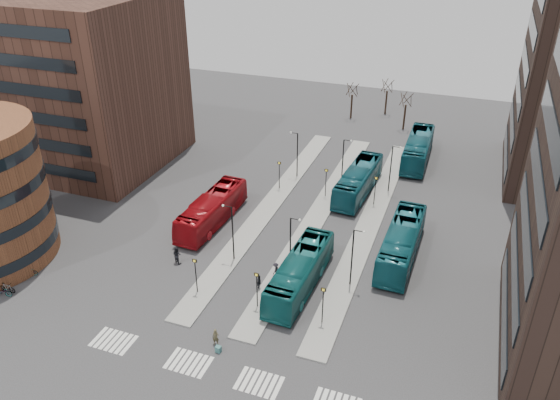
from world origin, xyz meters
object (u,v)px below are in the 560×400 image
(teal_bus_c, at_px, (402,242))
(teal_bus_d, at_px, (418,149))
(bicycle_near, at_px, (2,292))
(suitcase, at_px, (218,349))
(bicycle_far, at_px, (29,272))
(commuter_b, at_px, (259,283))
(commuter_c, at_px, (276,270))
(teal_bus_b, at_px, (358,180))
(traveller, at_px, (216,337))
(bicycle_mid, at_px, (7,288))
(teal_bus_a, at_px, (300,272))
(red_bus, at_px, (212,210))
(commuter_a, at_px, (177,255))

(teal_bus_c, distance_m, teal_bus_d, 24.37)
(bicycle_near, bearing_deg, suitcase, -106.82)
(bicycle_far, bearing_deg, commuter_b, -95.58)
(suitcase, bearing_deg, commuter_c, 90.89)
(teal_bus_b, distance_m, commuter_b, 22.41)
(traveller, xyz_separation_m, bicycle_far, (-21.15, 2.23, -0.32))
(bicycle_near, relative_size, bicycle_mid, 1.11)
(teal_bus_d, bearing_deg, commuter_b, -106.73)
(suitcase, distance_m, commuter_c, 11.13)
(teal_bus_a, bearing_deg, bicycle_mid, -155.98)
(bicycle_near, height_order, bicycle_mid, bicycle_mid)
(red_bus, bearing_deg, bicycle_near, -121.69)
(suitcase, xyz_separation_m, bicycle_mid, (-21.70, 0.16, 0.23))
(commuter_c, relative_size, bicycle_near, 0.78)
(red_bus, relative_size, commuter_c, 8.30)
(bicycle_far, bearing_deg, commuter_c, -90.05)
(red_bus, height_order, teal_bus_a, red_bus)
(suitcase, bearing_deg, commuter_a, 138.40)
(suitcase, relative_size, bicycle_far, 0.34)
(commuter_a, distance_m, bicycle_far, 14.22)
(teal_bus_b, bearing_deg, traveller, -95.63)
(teal_bus_d, bearing_deg, commuter_c, -106.80)
(teal_bus_c, bearing_deg, teal_bus_b, 122.03)
(red_bus, bearing_deg, bicycle_mid, -122.62)
(suitcase, height_order, commuter_a, commuter_a)
(red_bus, xyz_separation_m, bicycle_far, (-12.36, -14.97, -1.27))
(commuter_a, relative_size, commuter_c, 1.27)
(bicycle_far, bearing_deg, bicycle_mid, 160.05)
(commuter_a, height_order, bicycle_mid, commuter_a)
(commuter_c, bearing_deg, teal_bus_b, 174.08)
(teal_bus_b, height_order, bicycle_near, teal_bus_b)
(bicycle_near, bearing_deg, commuter_a, -68.72)
(suitcase, height_order, red_bus, red_bus)
(teal_bus_a, height_order, bicycle_near, teal_bus_a)
(teal_bus_b, bearing_deg, teal_bus_c, -55.46)
(teal_bus_d, height_order, bicycle_mid, teal_bus_d)
(suitcase, relative_size, traveller, 0.37)
(red_bus, bearing_deg, bicycle_far, -127.32)
(red_bus, xyz_separation_m, teal_bus_b, (13.70, 12.60, 0.04))
(teal_bus_c, xyz_separation_m, bicycle_mid, (-33.28, -18.25, -1.27))
(bicycle_near, bearing_deg, commuter_c, -80.86)
(teal_bus_c, bearing_deg, bicycle_near, -149.21)
(red_bus, xyz_separation_m, traveller, (8.79, -17.21, -0.95))
(suitcase, height_order, teal_bus_c, teal_bus_c)
(teal_bus_a, bearing_deg, teal_bus_d, 80.91)
(red_bus, height_order, teal_bus_c, teal_bus_c)
(suitcase, relative_size, bicycle_near, 0.30)
(teal_bus_c, bearing_deg, bicycle_mid, -150.03)
(suitcase, height_order, bicycle_far, bicycle_far)
(teal_bus_a, relative_size, bicycle_far, 7.30)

